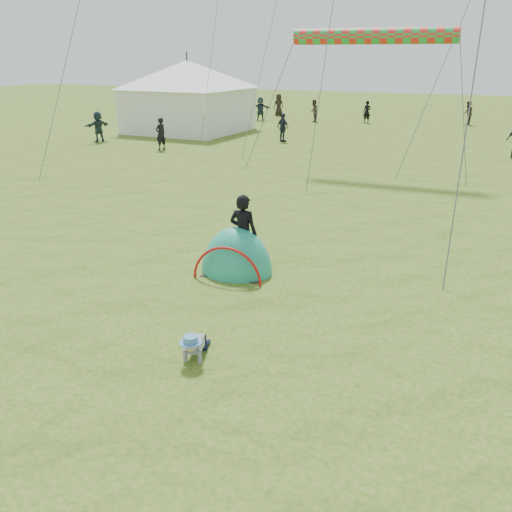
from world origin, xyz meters
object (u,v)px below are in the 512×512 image
at_px(popup_tent, 237,272).
at_px(standing_adult, 243,234).
at_px(event_marquee, 188,94).
at_px(crawling_toddler, 194,344).

distance_m(popup_tent, standing_adult, 0.93).
bearing_deg(popup_tent, event_marquee, 117.93).
distance_m(popup_tent, event_marquee, 25.89).
relative_size(standing_adult, event_marquee, 0.27).
bearing_deg(popup_tent, crawling_toddler, -78.96).
distance_m(crawling_toddler, popup_tent, 4.03).
bearing_deg(event_marquee, crawling_toddler, -57.49).
bearing_deg(event_marquee, standing_adult, -54.86).
height_order(standing_adult, event_marquee, event_marquee).
height_order(popup_tent, standing_adult, standing_adult).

